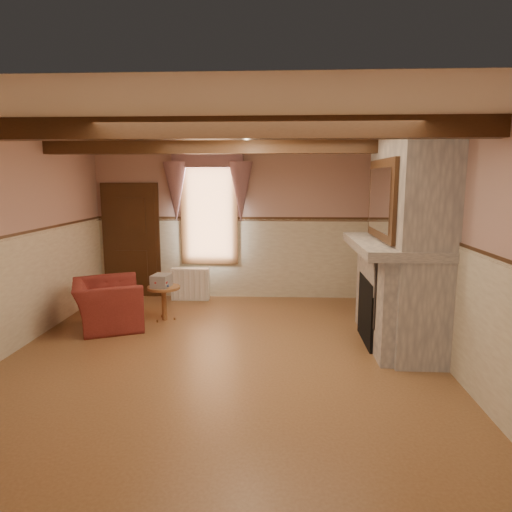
# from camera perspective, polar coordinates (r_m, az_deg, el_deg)

# --- Properties ---
(floor) EXTENTS (5.50, 6.00, 0.01)m
(floor) POSITION_cam_1_polar(r_m,az_deg,el_deg) (6.02, -4.22, -12.24)
(floor) COLOR brown
(floor) RESTS_ON ground
(ceiling) EXTENTS (5.50, 6.00, 0.01)m
(ceiling) POSITION_cam_1_polar(r_m,az_deg,el_deg) (5.62, -4.58, 15.33)
(ceiling) COLOR silver
(ceiling) RESTS_ON wall_back
(wall_back) EXTENTS (5.50, 0.02, 2.80)m
(wall_back) POSITION_cam_1_polar(r_m,az_deg,el_deg) (8.62, -1.85, 4.00)
(wall_back) COLOR tan
(wall_back) RESTS_ON floor
(wall_front) EXTENTS (5.50, 0.02, 2.80)m
(wall_front) POSITION_cam_1_polar(r_m,az_deg,el_deg) (2.77, -12.38, -8.10)
(wall_front) COLOR tan
(wall_front) RESTS_ON floor
(wall_left) EXTENTS (0.02, 6.00, 2.80)m
(wall_left) POSITION_cam_1_polar(r_m,az_deg,el_deg) (6.59, -28.83, 1.12)
(wall_left) COLOR tan
(wall_left) RESTS_ON floor
(wall_right) EXTENTS (0.02, 6.00, 2.80)m
(wall_right) POSITION_cam_1_polar(r_m,az_deg,el_deg) (5.96, 22.83, 0.78)
(wall_right) COLOR tan
(wall_right) RESTS_ON floor
(wainscot) EXTENTS (5.50, 6.00, 1.50)m
(wainscot) POSITION_cam_1_polar(r_m,az_deg,el_deg) (5.78, -4.31, -5.32)
(wainscot) COLOR beige
(wainscot) RESTS_ON floor
(chair_rail) EXTENTS (5.50, 6.00, 0.08)m
(chair_rail) POSITION_cam_1_polar(r_m,az_deg,el_deg) (5.64, -4.41, 2.07)
(chair_rail) COLOR black
(chair_rail) RESTS_ON wainscot
(firebox) EXTENTS (0.20, 0.95, 0.90)m
(firebox) POSITION_cam_1_polar(r_m,az_deg,el_deg) (6.52, 14.25, -6.60)
(firebox) COLOR black
(firebox) RESTS_ON floor
(armchair) EXTENTS (1.33, 1.40, 0.72)m
(armchair) POSITION_cam_1_polar(r_m,az_deg,el_deg) (7.33, -18.07, -5.72)
(armchair) COLOR maroon
(armchair) RESTS_ON floor
(side_table) EXTENTS (0.60, 0.60, 0.55)m
(side_table) POSITION_cam_1_polar(r_m,az_deg,el_deg) (7.48, -11.41, -5.81)
(side_table) COLOR brown
(side_table) RESTS_ON floor
(book_stack) EXTENTS (0.30, 0.36, 0.20)m
(book_stack) POSITION_cam_1_polar(r_m,az_deg,el_deg) (7.38, -11.74, -3.04)
(book_stack) COLOR #B7AD8C
(book_stack) RESTS_ON side_table
(radiator) EXTENTS (0.70, 0.18, 0.60)m
(radiator) POSITION_cam_1_polar(r_m,az_deg,el_deg) (8.63, -8.20, -3.49)
(radiator) COLOR silver
(radiator) RESTS_ON floor
(bowl) EXTENTS (0.33, 0.33, 0.08)m
(bowl) POSITION_cam_1_polar(r_m,az_deg,el_deg) (6.36, 16.81, 2.18)
(bowl) COLOR brown
(bowl) RESTS_ON mantel
(mantel_clock) EXTENTS (0.14, 0.24, 0.20)m
(mantel_clock) POSITION_cam_1_polar(r_m,az_deg,el_deg) (7.01, 15.53, 3.37)
(mantel_clock) COLOR black
(mantel_clock) RESTS_ON mantel
(oil_lamp) EXTENTS (0.11, 0.11, 0.28)m
(oil_lamp) POSITION_cam_1_polar(r_m,az_deg,el_deg) (6.87, 15.79, 3.58)
(oil_lamp) COLOR #D5893C
(oil_lamp) RESTS_ON mantel
(candle_red) EXTENTS (0.06, 0.06, 0.16)m
(candle_red) POSITION_cam_1_polar(r_m,az_deg,el_deg) (5.68, 18.50, 1.66)
(candle_red) COLOR #A81415
(candle_red) RESTS_ON mantel
(jar_yellow) EXTENTS (0.06, 0.06, 0.12)m
(jar_yellow) POSITION_cam_1_polar(r_m,az_deg,el_deg) (6.18, 17.23, 2.13)
(jar_yellow) COLOR gold
(jar_yellow) RESTS_ON mantel
(fireplace) EXTENTS (0.85, 2.00, 2.80)m
(fireplace) POSITION_cam_1_polar(r_m,az_deg,el_deg) (6.43, 18.31, 1.63)
(fireplace) COLOR gray
(fireplace) RESTS_ON floor
(mantel) EXTENTS (1.05, 2.05, 0.12)m
(mantel) POSITION_cam_1_polar(r_m,az_deg,el_deg) (6.39, 16.74, 1.30)
(mantel) COLOR gray
(mantel) RESTS_ON fireplace
(overmantel_mirror) EXTENTS (0.06, 1.44, 1.04)m
(overmantel_mirror) POSITION_cam_1_polar(r_m,az_deg,el_deg) (6.29, 15.36, 6.83)
(overmantel_mirror) COLOR silver
(overmantel_mirror) RESTS_ON fireplace
(door) EXTENTS (1.10, 0.10, 2.10)m
(door) POSITION_cam_1_polar(r_m,az_deg,el_deg) (9.02, -15.29, 1.67)
(door) COLOR black
(door) RESTS_ON floor
(window) EXTENTS (1.06, 0.08, 2.02)m
(window) POSITION_cam_1_polar(r_m,az_deg,el_deg) (8.64, -5.87, 5.63)
(window) COLOR white
(window) RESTS_ON wall_back
(window_drapes) EXTENTS (1.30, 0.14, 1.40)m
(window_drapes) POSITION_cam_1_polar(r_m,az_deg,el_deg) (8.53, -6.03, 9.61)
(window_drapes) COLOR gray
(window_drapes) RESTS_ON wall_back
(ceiling_beam_front) EXTENTS (5.50, 0.18, 0.20)m
(ceiling_beam_front) POSITION_cam_1_polar(r_m,az_deg,el_deg) (4.43, -6.66, 15.57)
(ceiling_beam_front) COLOR black
(ceiling_beam_front) RESTS_ON ceiling
(ceiling_beam_back) EXTENTS (5.50, 0.18, 0.20)m
(ceiling_beam_back) POSITION_cam_1_polar(r_m,az_deg,el_deg) (6.80, -3.22, 13.48)
(ceiling_beam_back) COLOR black
(ceiling_beam_back) RESTS_ON ceiling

